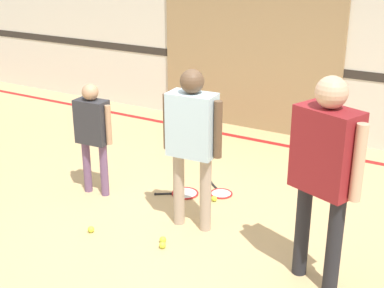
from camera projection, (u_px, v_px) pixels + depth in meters
The scene contains 13 objects.
ground_plane at pixel (171, 225), 5.52m from camera, with size 16.00×16.00×0.00m, color tan.
wall_back at pixel (293, 27), 7.60m from camera, with size 16.00×0.07×3.20m.
wall_panel at pixel (248, 63), 8.06m from camera, with size 2.88×0.05×2.05m.
floor_stripe at pixel (272, 143), 7.73m from camera, with size 14.40×0.10×0.01m.
person_instructor at pixel (192, 133), 5.14m from camera, with size 0.62×0.28×1.64m.
person_student_left at pixel (93, 127), 5.93m from camera, with size 0.49×0.23×1.30m.
person_student_right at pixel (325, 161), 4.21m from camera, with size 0.65×0.44×1.81m.
racket_spare_on_floor at pixel (221, 193), 6.19m from camera, with size 0.45×0.41×0.03m.
racket_second_spare at pixel (184, 193), 6.18m from camera, with size 0.52×0.44×0.03m.
tennis_ball_near_instructor at pixel (162, 245), 5.09m from camera, with size 0.07×0.07×0.07m, color #CCE038.
tennis_ball_by_spare_racket at pixel (214, 199), 6.01m from camera, with size 0.07×0.07×0.07m, color #CCE038.
tennis_ball_stray_left at pixel (163, 240), 5.18m from camera, with size 0.07×0.07×0.07m, color #CCE038.
tennis_ball_stray_right at pixel (91, 229), 5.37m from camera, with size 0.07×0.07×0.07m, color #CCE038.
Camera 1 is at (2.65, -4.08, 2.75)m, focal length 50.00 mm.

